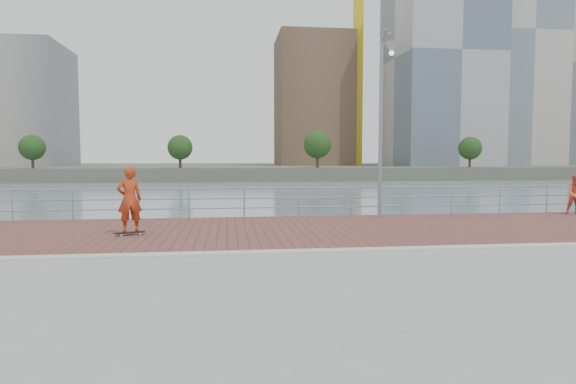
{
  "coord_description": "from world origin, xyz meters",
  "views": [
    {
      "loc": [
        -1.65,
        -11.06,
        2.22
      ],
      "look_at": [
        0.0,
        2.0,
        1.3
      ],
      "focal_mm": 30.0,
      "sensor_mm": 36.0,
      "label": 1
    }
  ],
  "objects": [
    {
      "name": "brick_lane",
      "position": [
        0.0,
        3.6,
        0.01
      ],
      "size": [
        40.0,
        6.8,
        0.02
      ],
      "primitive_type": "cube",
      "color": "brown",
      "rests_on": "seawall"
    },
    {
      "name": "skateboarder",
      "position": [
        -4.44,
        3.1,
        1.06
      ],
      "size": [
        0.81,
        0.67,
        1.9
      ],
      "primitive_type": "imported",
      "rotation": [
        0.0,
        0.0,
        3.5
      ],
      "color": "#B03817",
      "rests_on": "skateboard"
    },
    {
      "name": "street_lamp",
      "position": [
        4.08,
        6.02,
        4.68
      ],
      "size": [
        0.48,
        1.4,
        6.59
      ],
      "color": "gray",
      "rests_on": "brick_lane"
    },
    {
      "name": "shoreline_trees",
      "position": [
        14.23,
        77.0,
        4.4
      ],
      "size": [
        144.58,
        5.21,
        6.94
      ],
      "color": "#473323",
      "rests_on": "far_shore"
    },
    {
      "name": "far_shore",
      "position": [
        0.0,
        122.5,
        -0.75
      ],
      "size": [
        320.0,
        95.0,
        2.5
      ],
      "primitive_type": "cube",
      "color": "#4C5142",
      "rests_on": "ground"
    },
    {
      "name": "tower_crane",
      "position": [
        27.36,
        104.0,
        33.5
      ],
      "size": [
        47.0,
        2.0,
        50.7
      ],
      "color": "gold",
      "rests_on": "far_shore"
    },
    {
      "name": "bystander",
      "position": [
        11.9,
        6.11,
        0.82
      ],
      "size": [
        0.96,
        0.87,
        1.59
      ],
      "primitive_type": "imported",
      "rotation": [
        0.0,
        0.0,
        -0.43
      ],
      "color": "#E56243",
      "rests_on": "brick_lane"
    },
    {
      "name": "skyline",
      "position": [
        34.77,
        104.87,
        23.74
      ],
      "size": [
        233.0,
        41.0,
        65.55
      ],
      "color": "#ADA38E",
      "rests_on": "far_shore"
    },
    {
      "name": "skateboard",
      "position": [
        -4.44,
        3.1,
        0.09
      ],
      "size": [
        0.83,
        0.48,
        0.09
      ],
      "rotation": [
        0.0,
        0.0,
        0.36
      ],
      "color": "black",
      "rests_on": "brick_lane"
    },
    {
      "name": "curb",
      "position": [
        0.0,
        0.0,
        0.03
      ],
      "size": [
        40.0,
        0.4,
        0.06
      ],
      "primitive_type": "cube",
      "color": "#B7B5AD",
      "rests_on": "seawall"
    },
    {
      "name": "water",
      "position": [
        0.0,
        0.0,
        -2.0
      ],
      "size": [
        400.0,
        400.0,
        0.0
      ],
      "primitive_type": "plane",
      "color": "slate",
      "rests_on": "ground"
    },
    {
      "name": "guardrail",
      "position": [
        0.0,
        7.0,
        0.69
      ],
      "size": [
        39.06,
        0.06,
        1.13
      ],
      "color": "#8C9EA8",
      "rests_on": "brick_lane"
    }
  ]
}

